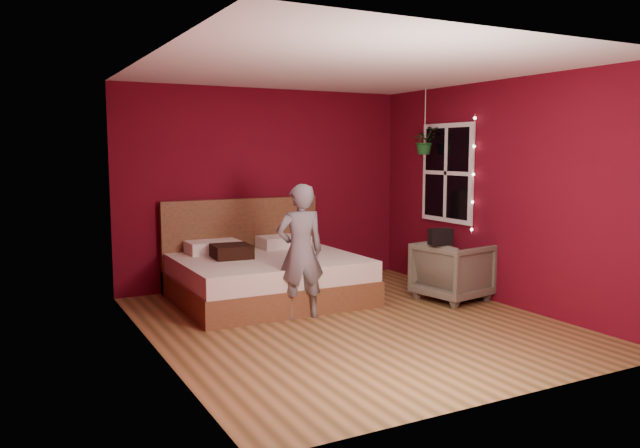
{
  "coord_description": "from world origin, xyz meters",
  "views": [
    {
      "loc": [
        -3.24,
        -5.45,
        1.79
      ],
      "look_at": [
        -0.15,
        0.4,
        1.01
      ],
      "focal_mm": 35.0,
      "sensor_mm": 36.0,
      "label": 1
    }
  ],
  "objects": [
    {
      "name": "floor",
      "position": [
        0.0,
        0.0,
        0.0
      ],
      "size": [
        4.5,
        4.5,
        0.0
      ],
      "primitive_type": "plane",
      "color": "olive",
      "rests_on": "ground"
    },
    {
      "name": "room_walls",
      "position": [
        0.0,
        0.0,
        1.68
      ],
      "size": [
        4.04,
        4.54,
        2.62
      ],
      "color": "#5B0916",
      "rests_on": "ground"
    },
    {
      "name": "window",
      "position": [
        1.97,
        0.9,
        1.5
      ],
      "size": [
        0.05,
        0.97,
        1.27
      ],
      "color": "white",
      "rests_on": "room_walls"
    },
    {
      "name": "fairy_lights",
      "position": [
        1.94,
        0.38,
        1.5
      ],
      "size": [
        0.04,
        0.04,
        1.45
      ],
      "color": "silver",
      "rests_on": "room_walls"
    },
    {
      "name": "bed",
      "position": [
        -0.38,
        1.4,
        0.3
      ],
      "size": [
        2.12,
        1.8,
        1.17
      ],
      "color": "brown",
      "rests_on": "ground"
    },
    {
      "name": "person",
      "position": [
        -0.37,
        0.43,
        0.72
      ],
      "size": [
        0.56,
        0.41,
        1.44
      ],
      "primitive_type": "imported",
      "rotation": [
        0.0,
        0.0,
        3.02
      ],
      "color": "slate",
      "rests_on": "ground"
    },
    {
      "name": "armchair",
      "position": [
        1.6,
        0.3,
        0.35
      ],
      "size": [
        0.89,
        0.87,
        0.7
      ],
      "primitive_type": "imported",
      "rotation": [
        0.0,
        0.0,
        1.74
      ],
      "color": "#696553",
      "rests_on": "ground"
    },
    {
      "name": "handbag",
      "position": [
        1.32,
        0.2,
        0.8
      ],
      "size": [
        0.29,
        0.19,
        0.19
      ],
      "primitive_type": "cube",
      "rotation": [
        0.0,
        0.0,
        -0.23
      ],
      "color": "black",
      "rests_on": "armchair"
    },
    {
      "name": "throw_pillow",
      "position": [
        -0.78,
        1.45,
        0.61
      ],
      "size": [
        0.47,
        0.47,
        0.15
      ],
      "primitive_type": "cube",
      "rotation": [
        0.0,
        0.0,
        -0.09
      ],
      "color": "black",
      "rests_on": "bed"
    },
    {
      "name": "hanging_plant",
      "position": [
        1.8,
        1.16,
        1.91
      ],
      "size": [
        0.35,
        0.31,
        0.87
      ],
      "color": "silver",
      "rests_on": "room_walls"
    }
  ]
}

